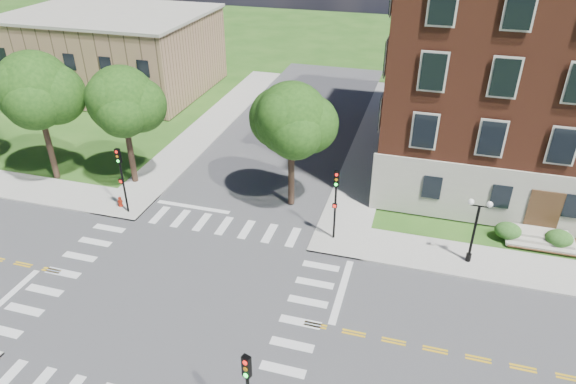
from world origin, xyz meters
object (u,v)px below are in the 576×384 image
(traffic_signal_ne, at_px, (336,196))
(fire_hydrant, at_px, (120,202))
(traffic_signal_nw, at_px, (121,172))
(twin_lamp_west, at_px, (475,227))

(traffic_signal_ne, distance_m, fire_hydrant, 15.47)
(traffic_signal_nw, xyz_separation_m, fire_hydrant, (-0.88, 0.49, -2.72))
(traffic_signal_nw, distance_m, fire_hydrant, 2.90)
(traffic_signal_ne, relative_size, traffic_signal_nw, 1.00)
(traffic_signal_nw, xyz_separation_m, twin_lamp_west, (22.61, 0.79, -0.66))
(traffic_signal_nw, bearing_deg, twin_lamp_west, 2.00)
(traffic_signal_ne, xyz_separation_m, fire_hydrant, (-15.23, -0.40, -2.72))
(traffic_signal_ne, distance_m, traffic_signal_nw, 14.37)
(traffic_signal_nw, relative_size, fire_hydrant, 6.40)
(traffic_signal_nw, bearing_deg, traffic_signal_ne, 3.57)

